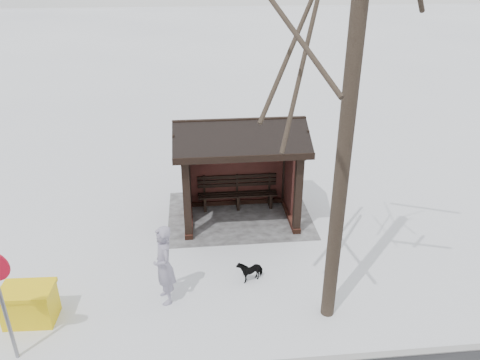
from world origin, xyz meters
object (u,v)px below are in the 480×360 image
Objects in this scene: bus_shelter at (239,148)px; grit_bin at (29,304)px; pedestrian at (164,265)px; dog at (250,270)px; tree_near at (358,17)px.

bus_shelter is 3.24× the size of grit_bin.
bus_shelter reaches higher than pedestrian.
bus_shelter is 6.48m from grit_bin.
grit_bin is (4.84, 3.94, -1.74)m from bus_shelter.
bus_shelter reaches higher than dog.
grit_bin is (4.80, 0.92, 0.16)m from dog.
dog is at bearing 89.78° from pedestrian.
grit_bin is at bearing -98.48° from pedestrian.
tree_near is at bearing 178.54° from grit_bin.
tree_near reaches higher than bus_shelter.
tree_near reaches higher than grit_bin.
dog is 4.89m from grit_bin.
dog is 0.56× the size of grit_bin.
dog is at bearing 89.25° from bus_shelter.
bus_shelter is at bearing -71.01° from tree_near.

